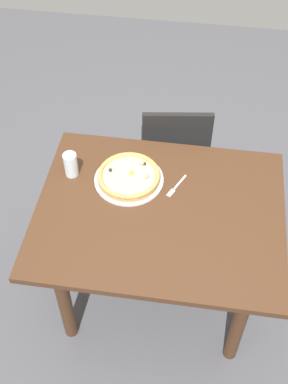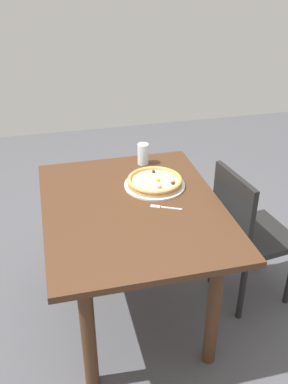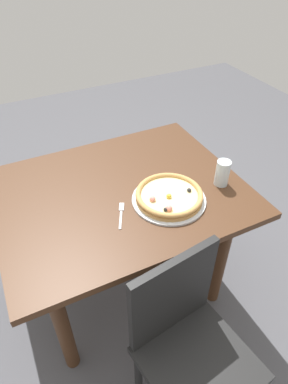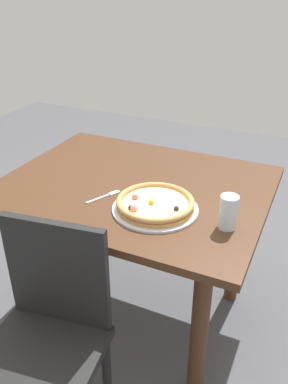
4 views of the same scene
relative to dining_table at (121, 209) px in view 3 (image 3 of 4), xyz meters
name	(u,v)px [view 3 (image 3 of 4)]	position (x,y,z in m)	size (l,w,h in m)	color
ground_plane	(126,283)	(0.00, 0.00, -0.63)	(6.00, 6.00, 0.00)	#4C4C51
dining_table	(121,209)	(0.00, 0.00, 0.00)	(1.17, 0.93, 0.76)	#472B19
chair_near	(188,344)	(-0.01, -0.68, -0.15)	(0.45, 0.45, 0.88)	black
plate	(169,200)	(0.17, -0.17, 0.13)	(0.34, 0.34, 0.01)	silver
pizza	(169,196)	(0.17, -0.17, 0.15)	(0.31, 0.31, 0.05)	tan
fork	(121,213)	(-0.06, -0.15, 0.13)	(0.09, 0.16, 0.00)	silver
drinking_glass	(222,173)	(0.46, -0.17, 0.19)	(0.07, 0.07, 0.13)	silver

